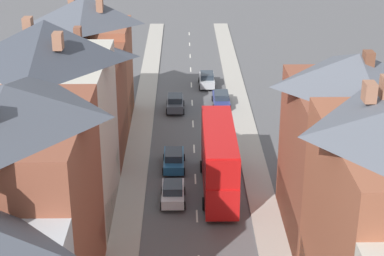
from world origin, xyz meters
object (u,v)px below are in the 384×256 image
(double_decker_bus_lead, at_px, (219,159))
(car_parked_left_a, at_px, (173,192))
(car_near_silver, at_px, (221,99))
(car_mid_white, at_px, (175,103))
(car_parked_left_b, at_px, (174,159))
(car_mid_black, at_px, (207,79))

(double_decker_bus_lead, bearing_deg, car_parked_left_a, -153.57)
(car_near_silver, distance_m, car_mid_white, 5.06)
(car_parked_left_a, height_order, car_parked_left_b, car_parked_left_a)
(car_near_silver, relative_size, car_parked_left_a, 1.15)
(car_near_silver, xyz_separation_m, car_parked_left_b, (-4.90, -14.97, 0.03))
(car_mid_white, bearing_deg, car_parked_left_b, -90.00)
(double_decker_bus_lead, bearing_deg, car_mid_black, 89.98)
(car_near_silver, bearing_deg, car_mid_black, 101.40)
(car_parked_left_a, bearing_deg, double_decker_bus_lead, 26.43)
(car_near_silver, relative_size, car_mid_black, 1.03)
(double_decker_bus_lead, distance_m, car_parked_left_b, 5.83)
(car_parked_left_b, relative_size, car_mid_white, 1.08)
(double_decker_bus_lead, xyz_separation_m, car_mid_black, (0.01, 25.55, -1.97))
(car_parked_left_b, bearing_deg, car_parked_left_a, -90.00)
(car_near_silver, height_order, car_mid_black, car_mid_black)
(car_mid_black, bearing_deg, car_mid_white, -114.99)
(double_decker_bus_lead, height_order, car_near_silver, double_decker_bus_lead)
(car_parked_left_a, xyz_separation_m, car_mid_white, (0.00, 19.61, 0.02))
(car_near_silver, distance_m, car_parked_left_a, 21.45)
(car_mid_black, xyz_separation_m, car_mid_white, (-3.60, -7.72, 0.01))
(car_near_silver, distance_m, car_parked_left_b, 15.75)
(car_mid_black, relative_size, car_parked_left_b, 0.97)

